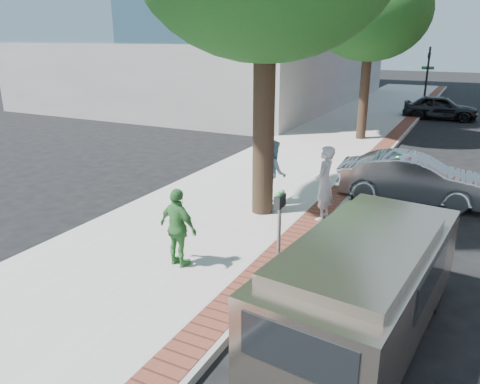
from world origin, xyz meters
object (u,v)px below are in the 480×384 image
Objects in this scene: person_green at (178,228)px; person_gray at (324,183)px; sedan_silver at (413,179)px; bg_car at (440,107)px; van at (367,279)px; parking_meter at (280,212)px; person_officer at (273,172)px.

person_gray is at bearing -103.87° from person_green.
sedan_silver is 14.94m from bg_car.
person_gray is 4.37m from van.
sedan_silver is at bearing 149.78° from person_gray.
parking_meter is 1.93m from person_green.
sedan_silver is (3.38, 6.33, -0.27)m from person_green.
bg_car is (1.11, 17.69, -0.39)m from person_gray.
person_gray is 0.46× the size of bg_car.
person_officer is at bearing 133.71° from van.
person_green is 0.33× the size of van.
parking_meter is at bearing 157.91° from sedan_silver.
parking_meter is 0.31× the size of van.
person_green is 7.18m from sedan_silver.
bg_car is (-0.56, 14.93, 0.00)m from sedan_silver.
person_gray is at bearing -143.09° from person_officer.
person_officer is 17.38m from bg_car.
van is (0.23, -6.70, 0.27)m from sedan_silver.
person_green reaches higher than bg_car.
sedan_silver is 1.03× the size of bg_car.
parking_meter reaches higher than bg_car.
person_officer is at bearing 120.71° from sedan_silver.
person_officer reaches higher than parking_meter.
person_green is at bearing -24.75° from person_gray.
sedan_silver is at bearing 72.29° from parking_meter.
person_officer reaches higher than van.
parking_meter is 0.87× the size of person_officer.
sedan_silver is at bearing -106.33° from person_green.
parking_meter is 0.82× the size of person_gray.
person_green is 0.40× the size of bg_car.
parking_meter is at bearing 170.61° from person_officer.
sedan_silver is at bearing 98.13° from van.
person_gray reaches higher than sedan_silver.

